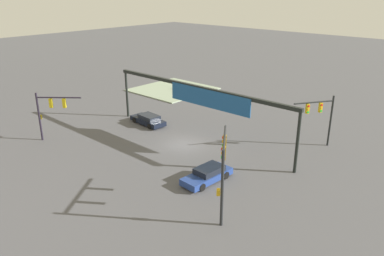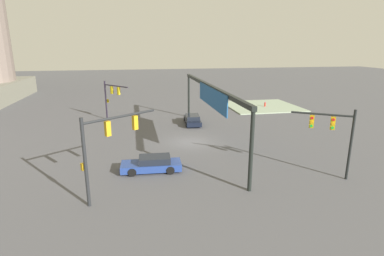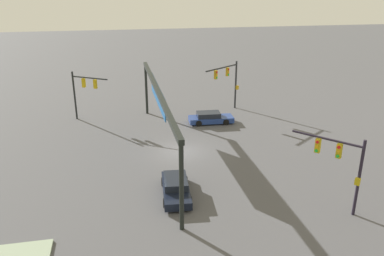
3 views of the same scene
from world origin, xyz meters
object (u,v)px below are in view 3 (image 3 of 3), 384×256
object	(u,v)px
sedan_car_approaching	(210,118)
sedan_car_waiting_far	(176,187)
traffic_signal_near_corner	(83,88)
traffic_signal_cross_street	(229,78)
traffic_signal_opposite_side	(342,160)

from	to	relation	value
sedan_car_approaching	sedan_car_waiting_far	size ratio (longest dim) A/B	0.98
traffic_signal_near_corner	sedan_car_waiting_far	world-z (taller)	traffic_signal_near_corner
sedan_car_waiting_far	sedan_car_approaching	bearing A→B (deg)	161.88
traffic_signal_near_corner	sedan_car_approaching	bearing A→B (deg)	17.07
traffic_signal_near_corner	traffic_signal_cross_street	xyz separation A→B (m)	(-0.26, 16.05, 0.25)
traffic_signal_near_corner	sedan_car_waiting_far	bearing A→B (deg)	-35.68
sedan_car_approaching	traffic_signal_cross_street	bearing A→B (deg)	54.96
traffic_signal_cross_street	sedan_car_approaching	size ratio (longest dim) A/B	1.17
traffic_signal_opposite_side	sedan_car_waiting_far	bearing A→B (deg)	28.67
traffic_signal_cross_street	traffic_signal_near_corner	bearing A→B (deg)	-34.93
traffic_signal_opposite_side	sedan_car_approaching	distance (m)	18.53
traffic_signal_near_corner	traffic_signal_opposite_side	size ratio (longest dim) A/B	1.02
traffic_signal_near_corner	traffic_signal_cross_street	size ratio (longest dim) A/B	0.94
traffic_signal_near_corner	traffic_signal_cross_street	bearing A→B (deg)	33.55
traffic_signal_near_corner	sedan_car_approaching	world-z (taller)	traffic_signal_near_corner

